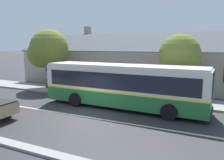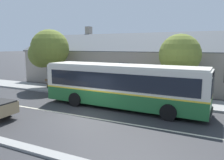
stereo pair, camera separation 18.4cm
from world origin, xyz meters
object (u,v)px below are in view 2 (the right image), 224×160
object	(u,v)px
bench_down_street	(88,87)
street_tree_secondary	(48,50)
bench_by_building	(54,84)
street_tree_primary	(179,56)
transit_bus	(122,85)

from	to	relation	value
bench_down_street	street_tree_secondary	bearing A→B (deg)	175.70
bench_down_street	bench_by_building	bearing A→B (deg)	-176.09
street_tree_primary	street_tree_secondary	distance (m)	13.03
transit_bus	street_tree_primary	xyz separation A→B (m)	(3.24, 3.72, 1.93)
street_tree_primary	bench_down_street	bearing A→B (deg)	-175.83
transit_bus	street_tree_secondary	bearing A→B (deg)	160.26
bench_by_building	street_tree_primary	size ratio (longest dim) A/B	0.35
bench_by_building	street_tree_secondary	size ratio (longest dim) A/B	0.31
transit_bus	bench_by_building	bearing A→B (deg)	161.59
bench_down_street	street_tree_primary	xyz separation A→B (m)	(8.04, 0.59, 3.02)
street_tree_secondary	transit_bus	bearing A→B (deg)	-19.74
transit_bus	bench_down_street	xyz separation A→B (m)	(-4.81, 3.14, -1.09)
street_tree_primary	street_tree_secondary	xyz separation A→B (m)	(-13.02, -0.21, 0.35)
bench_by_building	bench_down_street	size ratio (longest dim) A/B	1.19
street_tree_secondary	bench_by_building	bearing A→B (deg)	-28.95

